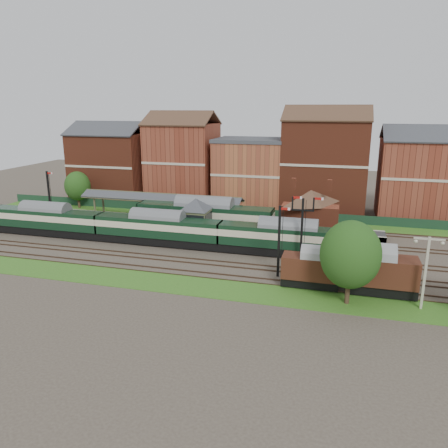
% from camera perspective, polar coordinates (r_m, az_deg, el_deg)
% --- Properties ---
extents(ground, '(160.00, 160.00, 0.00)m').
position_cam_1_polar(ground, '(57.44, -1.84, -3.30)').
color(ground, '#473D33').
rests_on(ground, ground).
extents(grass_back, '(90.00, 4.50, 0.06)m').
position_cam_1_polar(grass_back, '(72.24, 1.90, 0.62)').
color(grass_back, '#2D6619').
rests_on(grass_back, ground).
extents(grass_front, '(90.00, 5.00, 0.06)m').
position_cam_1_polar(grass_front, '(46.84, -6.21, -7.76)').
color(grass_front, '#2D6619').
rests_on(grass_front, ground).
extents(fence, '(90.00, 0.12, 1.50)m').
position_cam_1_polar(fence, '(73.95, 2.27, 1.54)').
color(fence, '#193823').
rests_on(fence, ground).
extents(platform, '(55.00, 3.40, 1.00)m').
position_cam_1_polar(platform, '(67.65, -3.46, -0.00)').
color(platform, '#2D2D2D').
rests_on(platform, ground).
extents(signal_box, '(5.40, 5.40, 6.00)m').
position_cam_1_polar(signal_box, '(60.40, -3.68, 0.76)').
color(signal_box, '#617755').
rests_on(signal_box, ground).
extents(brick_hut, '(3.20, 2.64, 2.94)m').
position_cam_1_polar(brick_hut, '(58.90, 3.74, -1.63)').
color(brick_hut, maroon).
rests_on(brick_hut, ground).
extents(station_building, '(8.10, 8.10, 5.90)m').
position_cam_1_polar(station_building, '(63.52, 11.19, 1.94)').
color(station_building, brown).
rests_on(station_building, platform).
extents(canopy, '(26.00, 3.89, 4.08)m').
position_cam_1_polar(canopy, '(68.84, -8.25, 3.63)').
color(canopy, brown).
rests_on(canopy, platform).
extents(semaphore_bracket, '(3.60, 0.25, 8.18)m').
position_cam_1_polar(semaphore_bracket, '(51.51, 10.18, -0.35)').
color(semaphore_bracket, black).
rests_on(semaphore_bracket, ground).
extents(semaphore_platform_end, '(1.23, 0.25, 8.00)m').
position_cam_1_polar(semaphore_platform_end, '(77.01, -21.87, 3.59)').
color(semaphore_platform_end, black).
rests_on(semaphore_platform_end, ground).
extents(semaphore_siding, '(1.23, 0.25, 8.00)m').
position_cam_1_polar(semaphore_siding, '(47.56, 7.22, -2.14)').
color(semaphore_siding, black).
rests_on(semaphore_siding, ground).
extents(yard_lamp, '(2.60, 0.22, 7.00)m').
position_cam_1_polar(yard_lamp, '(43.64, 24.84, -5.33)').
color(yard_lamp, beige).
rests_on(yard_lamp, ground).
extents(town_backdrop, '(69.00, 10.00, 16.00)m').
position_cam_1_polar(town_backdrop, '(79.52, 3.35, 7.08)').
color(town_backdrop, brown).
rests_on(town_backdrop, ground).
extents(dmu_train, '(52.33, 2.75, 4.02)m').
position_cam_1_polar(dmu_train, '(59.24, -8.63, -0.51)').
color(dmu_train, black).
rests_on(dmu_train, ground).
extents(platform_railcar, '(20.09, 3.16, 4.63)m').
position_cam_1_polar(platform_railcar, '(63.45, -2.56, 1.02)').
color(platform_railcar, black).
rests_on(platform_railcar, ground).
extents(goods_van_a, '(5.80, 2.51, 3.52)m').
position_cam_1_polar(goods_van_a, '(46.04, 11.22, -5.74)').
color(goods_van_a, black).
rests_on(goods_van_a, ground).
extents(goods_van_b, '(6.77, 2.93, 4.11)m').
position_cam_1_polar(goods_van_b, '(46.06, 19.88, -5.97)').
color(goods_van_b, black).
rests_on(goods_van_b, ground).
extents(tree_far, '(5.60, 5.60, 8.17)m').
position_cam_1_polar(tree_far, '(42.03, 16.18, -3.87)').
color(tree_far, '#382619').
rests_on(tree_far, ground).
extents(tree_back, '(4.62, 4.62, 6.75)m').
position_cam_1_polar(tree_back, '(83.89, -18.59, 4.72)').
color(tree_back, '#382619').
rests_on(tree_back, ground).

